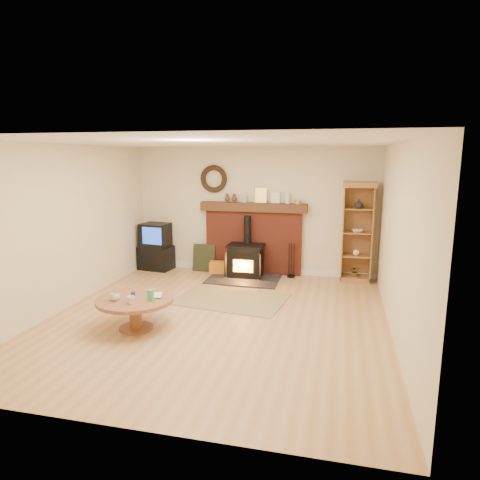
% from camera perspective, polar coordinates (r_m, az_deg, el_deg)
% --- Properties ---
extents(ground, '(5.50, 5.50, 0.00)m').
position_cam_1_polar(ground, '(6.59, -3.01, -10.39)').
color(ground, '#B7854C').
rests_on(ground, ground).
extents(room_shell, '(5.02, 5.52, 2.61)m').
position_cam_1_polar(room_shell, '(6.26, -3.08, 4.71)').
color(room_shell, beige).
rests_on(room_shell, ground).
extents(chimney_breast, '(2.20, 0.22, 1.78)m').
position_cam_1_polar(chimney_breast, '(8.86, 1.79, 0.65)').
color(chimney_breast, maroon).
rests_on(chimney_breast, ground).
extents(wood_stove, '(1.40, 1.00, 1.23)m').
position_cam_1_polar(wood_stove, '(8.60, 0.72, -2.93)').
color(wood_stove, black).
rests_on(wood_stove, ground).
extents(area_rug, '(1.97, 1.49, 0.01)m').
position_cam_1_polar(area_rug, '(7.40, -1.20, -7.87)').
color(area_rug, brown).
rests_on(area_rug, ground).
extents(tv_unit, '(0.74, 0.56, 1.00)m').
position_cam_1_polar(tv_unit, '(9.39, -11.16, -0.97)').
color(tv_unit, black).
rests_on(tv_unit, ground).
extents(curio_cabinet, '(0.62, 0.45, 1.94)m').
position_cam_1_polar(curio_cabinet, '(8.56, 15.33, 1.02)').
color(curio_cabinet, olive).
rests_on(curio_cabinet, ground).
extents(firelog_box, '(0.45, 0.32, 0.26)m').
position_cam_1_polar(firelog_box, '(8.91, -2.73, -3.74)').
color(firelog_box, gold).
rests_on(firelog_box, ground).
extents(leaning_painting, '(0.48, 0.13, 0.57)m').
position_cam_1_polar(leaning_painting, '(9.12, -4.82, -2.37)').
color(leaning_painting, black).
rests_on(leaning_painting, ground).
extents(fire_tools, '(0.16, 0.16, 0.70)m').
position_cam_1_polar(fire_tools, '(8.73, 6.83, -4.10)').
color(fire_tools, black).
rests_on(fire_tools, ground).
extents(coffee_table, '(1.08, 1.08, 0.62)m').
position_cam_1_polar(coffee_table, '(6.25, -13.83, -8.28)').
color(coffee_table, brown).
rests_on(coffee_table, ground).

